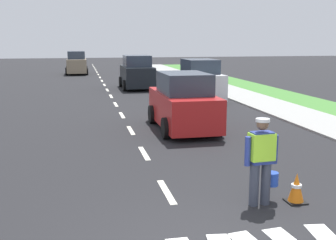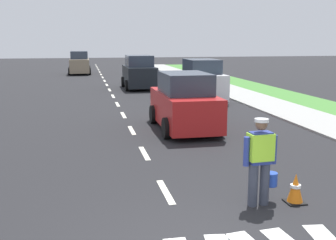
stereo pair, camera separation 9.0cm
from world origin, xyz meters
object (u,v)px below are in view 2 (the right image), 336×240
at_px(road_worker, 261,157).
at_px(car_parked_far, 201,82).
at_px(car_outgoing_far, 139,73).
at_px(traffic_cone_near, 295,188).
at_px(car_oncoming_third, 79,63).
at_px(car_outgoing_ahead, 184,103).

relative_size(road_worker, car_parked_far, 0.44).
xyz_separation_m(road_worker, car_outgoing_far, (0.32, 19.40, 0.06)).
height_order(road_worker, traffic_cone_near, road_worker).
bearing_deg(car_oncoming_third, road_worker, -83.75).
distance_m(car_outgoing_ahead, car_parked_far, 7.04).
distance_m(road_worker, car_parked_far, 13.67).
height_order(car_outgoing_far, car_parked_far, car_outgoing_far).
xyz_separation_m(car_oncoming_third, car_parked_far, (6.21, -18.56, 0.02)).
bearing_deg(car_parked_far, traffic_cone_near, -98.45).
bearing_deg(car_outgoing_far, traffic_cone_near, -88.85).
height_order(car_outgoing_far, car_oncoming_third, car_outgoing_far).
relative_size(car_outgoing_far, car_oncoming_third, 1.01).
bearing_deg(car_oncoming_third, car_outgoing_far, -73.06).
height_order(car_oncoming_third, car_parked_far, car_parked_far).
xyz_separation_m(road_worker, car_parked_far, (2.71, 13.40, 0.05)).
bearing_deg(car_oncoming_third, car_outgoing_ahead, -81.60).
relative_size(traffic_cone_near, car_oncoming_third, 0.15).
height_order(road_worker, car_outgoing_far, car_outgoing_far).
height_order(traffic_cone_near, car_outgoing_far, car_outgoing_far).
bearing_deg(traffic_cone_near, road_worker, 175.49).
distance_m(car_outgoing_far, car_parked_far, 6.46).
bearing_deg(traffic_cone_near, car_outgoing_far, 91.15).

